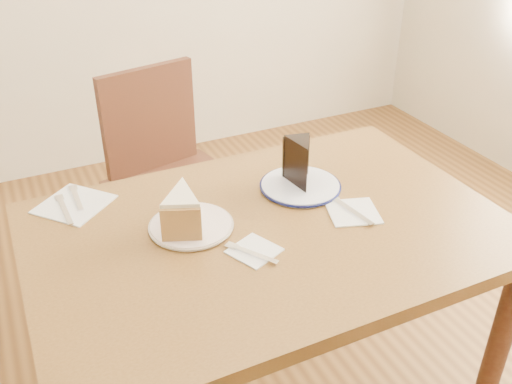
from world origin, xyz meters
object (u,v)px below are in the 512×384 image
object	(u,v)px
table	(269,257)
chair_far	(173,180)
chocolate_cake	(301,165)
plate_navy	(300,186)
plate_cream	(191,226)
carrot_cake	(183,209)

from	to	relation	value
table	chair_far	xyz separation A→B (m)	(-0.03, 0.75, -0.15)
chocolate_cake	plate_navy	bearing A→B (deg)	-18.86
chair_far	plate_navy	size ratio (longest dim) A/B	4.11
table	chocolate_cake	distance (m)	0.27
table	plate_cream	distance (m)	0.22
plate_cream	chocolate_cake	size ratio (longest dim) A/B	1.71
chair_far	plate_cream	world-z (taller)	chair_far
plate_navy	carrot_cake	xyz separation A→B (m)	(-0.36, -0.05, 0.05)
table	carrot_cake	bearing A→B (deg)	156.76
chair_far	carrot_cake	distance (m)	0.75
table	plate_navy	bearing A→B (deg)	39.08
plate_cream	plate_navy	world-z (taller)	same
plate_navy	chocolate_cake	bearing A→B (deg)	-30.96
chair_far	carrot_cake	xyz separation A→B (m)	(-0.17, -0.67, 0.30)
table	chair_far	distance (m)	0.77
plate_cream	carrot_cake	distance (m)	0.05
chair_far	chocolate_cake	world-z (taller)	chair_far
plate_navy	carrot_cake	world-z (taller)	carrot_cake
table	plate_cream	world-z (taller)	plate_cream
chair_far	chocolate_cake	distance (m)	0.72
carrot_cake	chocolate_cake	world-z (taller)	chocolate_cake
plate_cream	table	bearing A→B (deg)	-22.99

